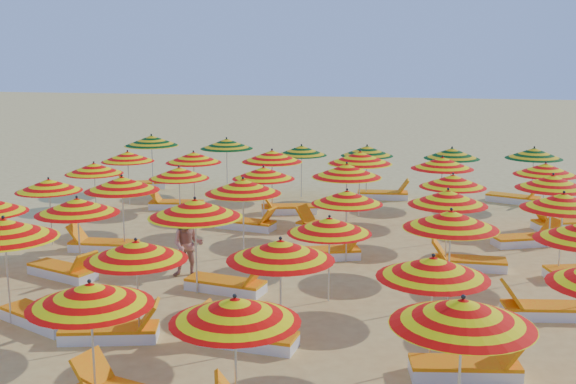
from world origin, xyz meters
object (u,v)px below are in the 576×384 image
Objects in this scene: umbrella_19 at (122,184)px; lounger_23 at (384,194)px; umbrella_35 at (545,169)px; umbrella_8 at (136,250)px; umbrella_39 at (367,151)px; umbrella_29 at (553,182)px; lounger_14 at (467,262)px; umbrella_30 at (128,157)px; lounger_21 at (561,224)px; umbrella_28 at (453,181)px; umbrella_2 at (90,295)px; lounger_11 at (545,310)px; umbrella_13 at (77,206)px; umbrella_7 at (4,229)px; umbrella_16 at (451,220)px; umbrella_18 at (49,185)px; lounger_7 at (246,337)px; umbrella_23 at (563,201)px; umbrella_27 at (347,171)px; umbrella_24 at (94,168)px; umbrella_4 at (463,312)px; lounger_8 at (468,368)px; lounger_17 at (325,227)px; umbrella_33 at (360,158)px; umbrella_34 at (442,163)px; lounger_5 at (41,317)px; umbrella_20 at (243,186)px; lounger_12 at (102,245)px; lounger_19 at (175,204)px; lounger_18 at (527,240)px; umbrella_14 at (195,208)px; lounger_22 at (140,185)px; lounger_9 at (64,271)px; umbrella_40 at (452,153)px; beachgoer_b at (188,245)px; lounger_13 at (327,253)px; lounger_20 at (287,208)px; umbrella_22 at (448,198)px; umbrella_25 at (179,173)px; umbrella_21 at (347,197)px; lounger_24 at (514,198)px; umbrella_38 at (301,150)px; umbrella_3 at (235,310)px; umbrella_36 at (151,141)px; lounger_10 at (227,285)px; umbrella_10 at (433,267)px; umbrella_15 at (329,225)px.

umbrella_19 is 10.02m from lounger_23.
umbrella_35 is 5.83m from lounger_23.
umbrella_39 is (2.55, 13.07, -0.00)m from umbrella_8.
umbrella_29 is 3.47m from lounger_14.
umbrella_8 is 1.06× the size of umbrella_30.
umbrella_28 is at bearing 12.32° from lounger_21.
umbrella_2 is 1.16× the size of lounger_11.
umbrella_13 is at bearing -144.95° from umbrella_35.
umbrella_16 is at bearing 19.02° from umbrella_7.
lounger_7 is at bearing -37.80° from umbrella_18.
umbrella_23 is 5.87m from umbrella_27.
umbrella_4 is at bearing -44.62° from umbrella_24.
lounger_8 and lounger_17 have the same top height.
umbrella_33 reaches higher than umbrella_34.
lounger_5 is at bearing -152.57° from umbrella_23.
umbrella_29 reaches higher than umbrella_35.
umbrella_20 is (3.00, 2.65, 0.06)m from umbrella_13.
umbrella_4 is at bearing 135.32° from lounger_12.
lounger_19 is 11.74m from lounger_21.
lounger_18 is (0.19, 5.33, 0.00)m from lounger_11.
umbrella_14 is at bearing 87.09° from umbrella_8.
lounger_22 is (-14.23, 3.08, 0.00)m from lounger_21.
lounger_9 and lounger_14 have the same top height.
lounger_22 is (-5.90, 10.50, -1.68)m from umbrella_14.
umbrella_40 is (5.36, 12.84, 0.03)m from umbrella_8.
umbrella_33 is at bearing 53.58° from beachgoer_b.
lounger_19 is 1.01× the size of lounger_23.
umbrella_30 is at bearing 106.91° from umbrella_13.
lounger_20 is at bearing 92.99° from lounger_13.
umbrella_22 is (-0.06, 2.48, -0.06)m from umbrella_16.
lounger_23 is (3.02, 10.58, -1.68)m from umbrella_14.
umbrella_21 is at bearing -24.43° from umbrella_25.
umbrella_4 reaches higher than umbrella_19.
umbrella_20 is 5.99m from lounger_5.
umbrella_39 is 5.16m from lounger_24.
umbrella_38 reaches higher than umbrella_25.
umbrella_28 is (8.09, 2.76, -0.11)m from umbrella_19.
umbrella_3 is 7.95m from lounger_9.
umbrella_30 is at bearing -16.63° from lounger_19.
umbrella_36 reaches higher than lounger_10.
umbrella_10 is 6.03m from umbrella_23.
umbrella_27 is 5.48m from umbrella_40.
umbrella_36 reaches higher than umbrella_24.
umbrella_4 is 8.47m from umbrella_7.
lounger_9 is 1.01× the size of lounger_10.
umbrella_4 reaches higher than umbrella_28.
lounger_9 is (-5.04, 2.79, 0.00)m from lounger_7.
umbrella_10 is at bearing 130.77° from lounger_17.
lounger_23 is at bearing 105.19° from lounger_18.
umbrella_14 reaches higher than umbrella_15.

